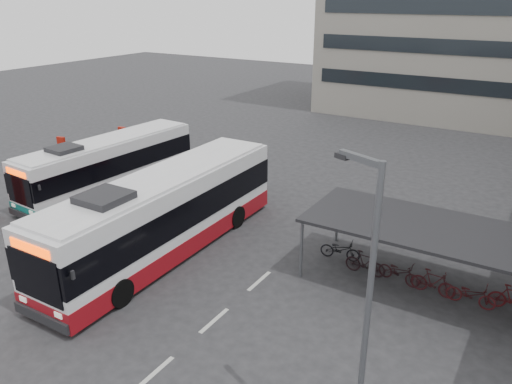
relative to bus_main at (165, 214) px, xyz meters
The scene contains 9 objects.
ground 2.84m from the bus_main, ahead, with size 120.00×120.00×0.00m, color #28282B.
bike_shelter 11.14m from the bus_main, 15.41° to the left, with size 10.00×4.00×2.54m.
road_markings 5.89m from the bus_main, 32.76° to the right, with size 0.15×7.60×0.01m.
bus_main is the anchor object (origin of this frame).
bus_teal 8.64m from the bus_main, 152.58° to the left, with size 3.04×11.04×3.23m.
pedestrian 5.23m from the bus_main, 127.92° to the left, with size 0.57×0.37×1.55m, color black.
lamp_post 12.08m from the bus_main, 26.07° to the right, with size 1.25×0.59×7.44m.
sign_totem_mid 12.53m from the bus_main, 160.82° to the left, with size 0.54×0.28×2.50m.
sign_totem_north 12.44m from the bus_main, 143.64° to the left, with size 0.57×0.24×2.64m.
Camera 1 is at (11.26, -14.48, 10.50)m, focal length 35.00 mm.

